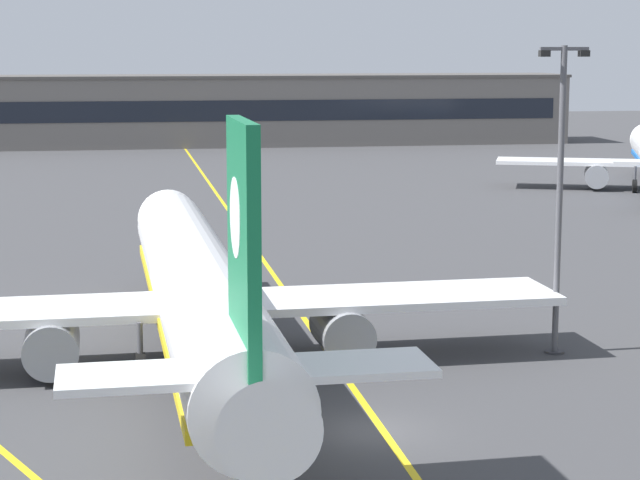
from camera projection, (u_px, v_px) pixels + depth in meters
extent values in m
plane|color=#3D3D3F|center=(374.00, 431.00, 42.74)|extent=(400.00, 400.00, 0.00)
cube|color=yellow|center=(273.00, 274.00, 71.96)|extent=(2.20, 179.99, 0.01)
cylinder|color=white|center=(199.00, 288.00, 50.58)|extent=(4.81, 36.09, 3.80)
cone|color=white|center=(170.00, 223.00, 69.28)|extent=(3.68, 2.70, 3.61)
cone|color=white|center=(262.00, 417.00, 31.71)|extent=(2.93, 2.88, 2.85)
cube|color=gold|center=(199.00, 312.00, 50.75)|extent=(4.65, 33.21, 0.44)
cube|color=black|center=(171.00, 216.00, 67.33)|extent=(2.88, 1.18, 0.60)
cube|color=white|center=(198.00, 305.00, 51.30)|extent=(32.12, 5.69, 0.36)
cylinder|color=gray|center=(52.00, 344.00, 49.38)|extent=(2.40, 3.66, 2.30)
cylinder|color=black|center=(53.00, 334.00, 51.17)|extent=(1.96, 0.23, 1.95)
cylinder|color=gray|center=(342.00, 331.00, 51.67)|extent=(2.40, 3.66, 2.30)
cylinder|color=black|center=(334.00, 321.00, 53.47)|extent=(1.96, 0.23, 1.95)
cube|color=#147042|center=(244.00, 243.00, 34.52)|extent=(0.53, 4.81, 7.20)
cylinder|color=white|center=(242.00, 217.00, 34.70)|extent=(0.51, 2.41, 2.40)
cube|color=white|center=(247.00, 371.00, 34.54)|extent=(11.07, 3.11, 0.24)
cylinder|color=#4C4C51|center=(176.00, 272.00, 64.96)|extent=(0.24, 0.24, 1.60)
cylinder|color=black|center=(176.00, 290.00, 65.12)|extent=(0.43, 0.91, 0.90)
cylinder|color=#4C4C51|center=(140.00, 342.00, 48.44)|extent=(0.24, 0.24, 1.60)
cylinder|color=black|center=(141.00, 368.00, 48.62)|extent=(0.44, 1.31, 1.30)
cylinder|color=#4C4C51|center=(266.00, 336.00, 49.40)|extent=(0.24, 0.24, 1.60)
cylinder|color=black|center=(266.00, 362.00, 49.58)|extent=(0.44, 1.31, 1.30)
cylinder|color=gray|center=(596.00, 176.00, 113.93)|extent=(3.32, 4.07, 2.24)
cylinder|color=black|center=(596.00, 174.00, 115.68)|extent=(1.85, 0.83, 1.91)
cylinder|color=#4C4C51|center=(635.00, 175.00, 111.70)|extent=(0.23, 0.23, 1.56)
cylinder|color=black|center=(635.00, 186.00, 111.88)|extent=(0.81, 1.33, 1.27)
cylinder|color=#515156|center=(559.00, 202.00, 52.49)|extent=(0.28, 0.28, 13.76)
cylinder|color=#333338|center=(554.00, 352.00, 53.60)|extent=(0.90, 0.90, 0.10)
cube|color=#515156|center=(564.00, 49.00, 51.40)|extent=(2.20, 0.16, 0.16)
cube|color=black|center=(544.00, 53.00, 51.29)|extent=(0.44, 0.36, 0.28)
cube|color=black|center=(584.00, 53.00, 51.58)|extent=(0.44, 0.36, 0.28)
cube|color=slate|center=(148.00, 112.00, 163.71)|extent=(117.54, 12.00, 9.34)
cube|color=black|center=(149.00, 112.00, 157.76)|extent=(112.83, 0.12, 2.80)
cube|color=#4E4A47|center=(148.00, 77.00, 162.92)|extent=(117.94, 12.40, 0.40)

